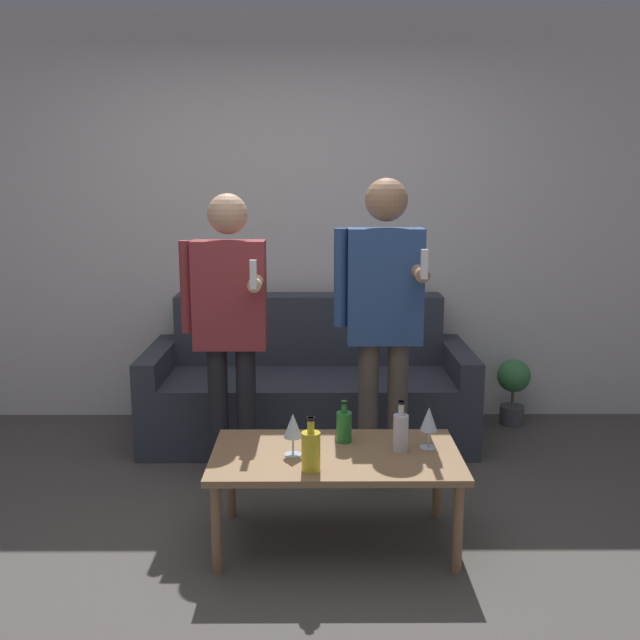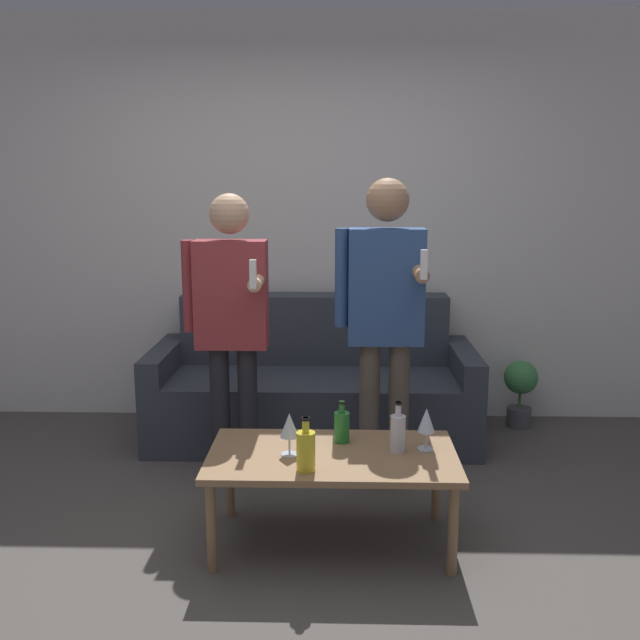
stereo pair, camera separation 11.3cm
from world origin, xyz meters
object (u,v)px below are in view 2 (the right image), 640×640
coffee_table (332,462)px  bottle_orange (306,450)px  person_standing_right (385,308)px  couch (313,388)px  person_standing_left (231,315)px

coffee_table → bottle_orange: bottle_orange is taller
coffee_table → person_standing_right: size_ratio=0.68×
couch → person_standing_left: size_ratio=1.30×
person_standing_left → bottle_orange: bearing=-63.2°
couch → coffee_table: 1.41m
bottle_orange → person_standing_right: (0.37, 0.82, 0.45)m
couch → bottle_orange: bearing=-89.0°
couch → bottle_orange: couch is taller
couch → person_standing_left: bearing=-119.2°
couch → person_standing_right: (0.40, -0.78, 0.67)m
couch → coffee_table: couch is taller
coffee_table → bottle_orange: size_ratio=4.76×
couch → bottle_orange: 1.61m
bottle_orange → person_standing_left: size_ratio=0.15×
coffee_table → person_standing_left: size_ratio=0.71×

